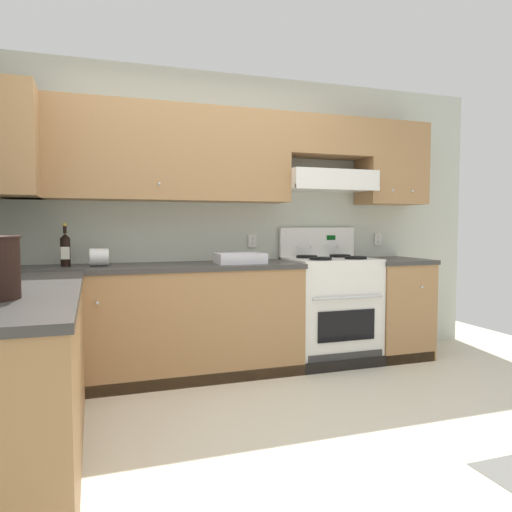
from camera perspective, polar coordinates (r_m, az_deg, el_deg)
ground_plane at (r=2.98m, az=-0.21°, el=-20.52°), size 7.04×7.04×0.00m
wall_back at (r=4.30m, az=-1.72°, el=7.09°), size 4.68×0.57×2.55m
counter_back_run at (r=4.00m, az=-5.62°, el=-7.47°), size 3.60×0.65×0.91m
counter_left_run at (r=2.71m, az=-26.65°, el=-13.21°), size 0.63×1.91×0.91m
stove at (r=4.39m, az=8.77°, el=-6.14°), size 0.76×0.62×1.20m
wine_bottle at (r=3.93m, az=-21.64°, el=0.80°), size 0.07×0.07×0.33m
bowl at (r=3.94m, az=-1.89°, el=-0.48°), size 0.39×0.26×0.08m
paper_towel_roll at (r=3.87m, az=-18.08°, el=-0.14°), size 0.14×0.13×0.13m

